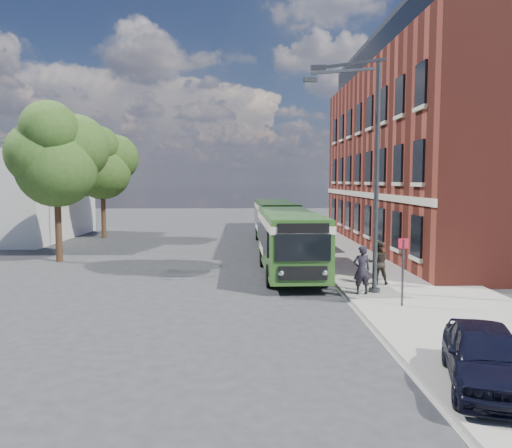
{
  "coord_description": "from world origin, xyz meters",
  "views": [
    {
      "loc": [
        0.06,
        -21.24,
        4.53
      ],
      "look_at": [
        0.71,
        5.42,
        2.2
      ],
      "focal_mm": 35.0,
      "sensor_mm": 36.0,
      "label": 1
    }
  ],
  "objects_px": {
    "bus_front": "(289,236)",
    "parked_car": "(485,356)",
    "street_lamp": "(367,174)",
    "bus_rear": "(275,218)"
  },
  "relations": [
    {
      "from": "bus_front",
      "to": "parked_car",
      "type": "bearing_deg",
      "value": -77.95
    },
    {
      "from": "bus_rear",
      "to": "street_lamp",
      "type": "bearing_deg",
      "value": -81.26
    },
    {
      "from": "bus_rear",
      "to": "parked_car",
      "type": "xyz_separation_m",
      "value": [
        2.87,
        -25.45,
        -1.01
      ]
    },
    {
      "from": "street_lamp",
      "to": "bus_front",
      "type": "height_order",
      "value": "street_lamp"
    },
    {
      "from": "parked_car",
      "to": "bus_rear",
      "type": "bearing_deg",
      "value": 113.8
    },
    {
      "from": "street_lamp",
      "to": "parked_car",
      "type": "height_order",
      "value": "street_lamp"
    },
    {
      "from": "bus_front",
      "to": "street_lamp",
      "type": "bearing_deg",
      "value": -61.09
    },
    {
      "from": "street_lamp",
      "to": "parked_car",
      "type": "xyz_separation_m",
      "value": [
        0.35,
        -9.06,
        -3.97
      ]
    },
    {
      "from": "street_lamp",
      "to": "bus_front",
      "type": "relative_size",
      "value": 0.9
    },
    {
      "from": "bus_front",
      "to": "bus_rear",
      "type": "distance_m",
      "value": 11.7
    }
  ]
}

